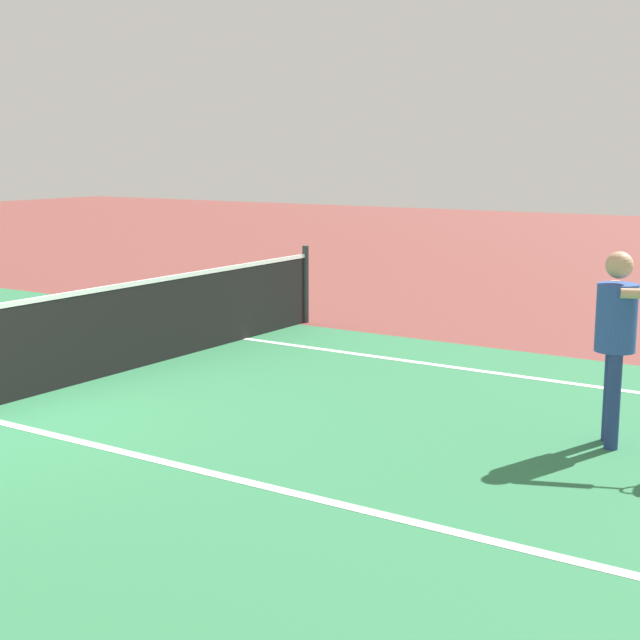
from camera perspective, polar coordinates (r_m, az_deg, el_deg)
line_center_service at (r=6.81m, az=-4.53°, el=-9.85°), size 0.10×6.40×0.01m
player_near at (r=7.74m, az=17.90°, el=-0.42°), size 0.48×1.17×1.57m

